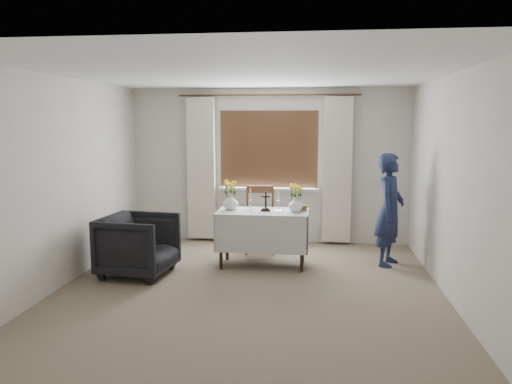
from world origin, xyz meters
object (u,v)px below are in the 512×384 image
wooden_chair (260,219)px  person (390,210)px  flower_vase_left (231,202)px  flower_vase_right (295,205)px  wooden_cross (266,201)px  altar_table (263,238)px  armchair (138,245)px

wooden_chair → person: (1.84, -0.49, 0.27)m
person → flower_vase_left: size_ratio=7.10×
person → flower_vase_right: 1.31m
flower_vase_right → wooden_cross: bearing=177.1°
wooden_chair → person: 1.92m
altar_table → person: person is taller
altar_table → flower_vase_right: (0.44, -0.01, 0.48)m
person → wooden_chair: bearing=97.4°
wooden_cross → altar_table: bearing=-172.0°
person → armchair: bearing=127.0°
wooden_chair → flower_vase_right: (0.56, -0.75, 0.36)m
altar_table → wooden_chair: bearing=99.5°
flower_vase_left → wooden_cross: bearing=-5.1°
wooden_cross → flower_vase_left: (-0.49, 0.04, -0.03)m
armchair → wooden_cross: size_ratio=3.24×
wooden_chair → flower_vase_right: size_ratio=4.99×
altar_table → person: 1.78m
armchair → altar_table: bearing=-61.7°
person → wooden_cross: person is taller
altar_table → wooden_chair: wooden_chair is taller
wooden_cross → flower_vase_left: 0.49m
wooden_chair → armchair: (-1.42, -1.35, -0.10)m
flower_vase_left → armchair: bearing=-148.9°
altar_table → flower_vase_right: flower_vase_right is taller
wooden_chair → wooden_cross: wooden_cross is taller
wooden_chair → person: bearing=-20.1°
armchair → flower_vase_right: flower_vase_right is taller
wooden_chair → flower_vase_left: (-0.33, -0.69, 0.37)m
wooden_cross → flower_vase_left: wooden_cross is taller
altar_table → flower_vase_left: bearing=173.8°
wooden_cross → person: bearing=8.1°
wooden_chair → flower_vase_left: bearing=-120.8°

